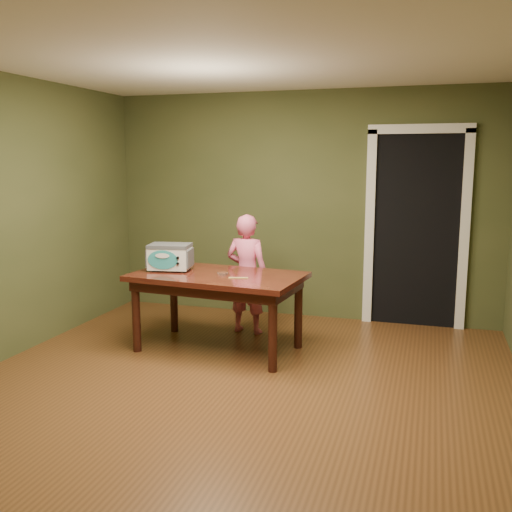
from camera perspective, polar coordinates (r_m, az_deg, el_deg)
The scene contains 8 objects.
floor at distance 4.58m, azimuth -2.87°, elevation -13.88°, with size 5.00×5.00×0.00m, color brown.
room_shell at distance 4.21m, azimuth -3.07°, elevation 7.97°, with size 4.52×5.02×2.61m.
doorway at distance 6.77m, azimuth 15.78°, elevation 2.71°, with size 1.10×0.66×2.25m.
dining_table at distance 5.47m, azimuth -3.85°, elevation -2.83°, with size 1.68×1.05×0.75m.
toy_oven at distance 5.66m, azimuth -8.61°, elevation -0.00°, with size 0.46×0.35×0.26m.
baking_pan at distance 5.41m, azimuth -3.36°, elevation -1.75°, with size 0.10×0.10×0.02m.
spatula at distance 5.25m, azimuth -1.78°, elevation -2.19°, with size 0.18×0.03×0.01m, color #D2B85B.
child at distance 6.02m, azimuth -0.90°, elevation -1.81°, with size 0.46×0.30×1.27m, color #EE6289.
Camera 1 is at (1.45, -3.95, 1.82)m, focal length 40.00 mm.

